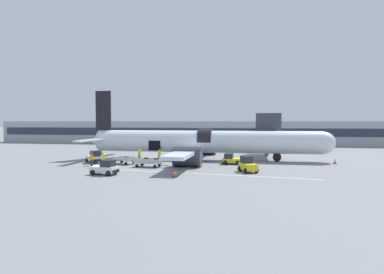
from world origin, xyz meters
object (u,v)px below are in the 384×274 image
baggage_tug_lead (95,158)px  suitcase_on_tarmac_upright (142,162)px  baggage_cart_queued (149,163)px  ground_crew_loader_b (139,155)px  baggage_cart_loading (124,160)px  ground_crew_supervisor (159,156)px  airplane (202,143)px  baggage_tug_rear (231,160)px  ground_crew_driver (92,159)px  ground_crew_loader_a (103,159)px  baggage_tug_spare (105,168)px  baggage_tug_mid (248,165)px

baggage_tug_lead → suitcase_on_tarmac_upright: bearing=-3.0°
baggage_cart_queued → ground_crew_loader_b: bearing=122.5°
baggage_cart_loading → ground_crew_supervisor: 4.62m
baggage_tug_lead → ground_crew_loader_b: ground_crew_loader_b is taller
airplane → ground_crew_supervisor: (-5.05, -4.26, -1.55)m
baggage_tug_rear → ground_crew_driver: 17.50m
ground_crew_loader_a → airplane: bearing=40.6°
baggage_tug_spare → ground_crew_loader_a: size_ratio=1.67×
baggage_cart_queued → suitcase_on_tarmac_upright: 2.83m
baggage_tug_mid → baggage_tug_rear: bearing=108.9°
ground_crew_driver → baggage_tug_mid: bearing=-4.5°
ground_crew_loader_b → ground_crew_supervisor: bearing=-1.4°
ground_crew_driver → baggage_cart_loading: bearing=37.1°
baggage_tug_spare → ground_crew_driver: ground_crew_driver is taller
ground_crew_driver → ground_crew_supervisor: ground_crew_supervisor is taller
ground_crew_supervisor → suitcase_on_tarmac_upright: (-1.65, -2.05, -0.68)m
baggage_cart_loading → ground_crew_loader_b: 2.68m
baggage_tug_spare → suitcase_on_tarmac_upright: baggage_tug_spare is taller
suitcase_on_tarmac_upright → ground_crew_supervisor: bearing=51.1°
baggage_tug_spare → suitcase_on_tarmac_upright: 8.94m
baggage_tug_rear → ground_crew_driver: ground_crew_driver is taller
baggage_cart_queued → ground_crew_loader_b: (-2.80, 4.39, 0.42)m
ground_crew_loader_b → baggage_cart_queued: bearing=-57.5°
ground_crew_supervisor → baggage_tug_lead: bearing=-168.5°
ground_crew_supervisor → suitcase_on_tarmac_upright: ground_crew_supervisor is taller
baggage_tug_rear → ground_crew_loader_a: ground_crew_loader_a is taller
ground_crew_supervisor → baggage_tug_mid: bearing=-28.2°
ground_crew_loader_b → baggage_tug_rear: bearing=0.7°
baggage_cart_loading → baggage_cart_queued: bearing=-27.0°
ground_crew_loader_b → ground_crew_driver: size_ratio=1.13×
airplane → baggage_tug_lead: size_ratio=11.78×
airplane → ground_crew_supervisor: 6.79m
ground_crew_supervisor → suitcase_on_tarmac_upright: 2.72m
baggage_tug_lead → baggage_cart_loading: (4.39, -0.60, -0.19)m
baggage_tug_mid → ground_crew_loader_a: ground_crew_loader_a is taller
baggage_tug_mid → ground_crew_supervisor: 13.31m
baggage_tug_lead → ground_crew_loader_a: 4.22m
baggage_tug_lead → baggage_cart_loading: 4.43m
airplane → baggage_tug_rear: size_ratio=13.75×
baggage_tug_spare → baggage_cart_loading: (-1.29, 8.62, -0.16)m
baggage_tug_mid → suitcase_on_tarmac_upright: size_ratio=4.77×
baggage_tug_lead → ground_crew_loader_a: size_ratio=1.70×
ground_crew_supervisor → airplane: bearing=40.2°
ground_crew_loader_b → ground_crew_supervisor: (2.80, -0.07, -0.01)m
suitcase_on_tarmac_upright → airplane: bearing=43.3°
baggage_tug_rear → airplane: bearing=137.7°
baggage_tug_rear → baggage_tug_mid: bearing=-71.1°
ground_crew_loader_b → suitcase_on_tarmac_upright: (1.15, -2.12, -0.69)m
baggage_tug_lead → suitcase_on_tarmac_upright: (6.72, -0.35, -0.44)m
baggage_tug_spare → ground_crew_loader_b: (-0.11, 10.99, 0.28)m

